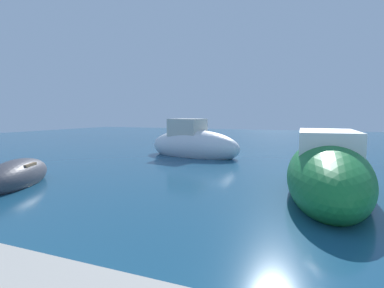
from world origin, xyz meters
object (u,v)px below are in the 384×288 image
object	(u,v)px
moored_boat_5	(193,145)
moored_boat_6	(17,176)
moored_boat_0	(196,140)
moored_boat_3	(327,172)

from	to	relation	value
moored_boat_5	moored_boat_6	world-z (taller)	moored_boat_5
moored_boat_0	moored_boat_5	size ratio (longest dim) A/B	0.61
moored_boat_3	moored_boat_6	size ratio (longest dim) A/B	1.85
moored_boat_0	moored_boat_5	world-z (taller)	moored_boat_5
moored_boat_3	moored_boat_5	bearing A→B (deg)	-135.16
moored_boat_0	moored_boat_5	xyz separation A→B (m)	(1.89, -5.13, 0.22)
moored_boat_0	moored_boat_6	distance (m)	13.55
moored_boat_0	moored_boat_3	distance (m)	13.79
moored_boat_0	moored_boat_3	world-z (taller)	moored_boat_3
moored_boat_3	moored_boat_6	distance (m)	9.30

